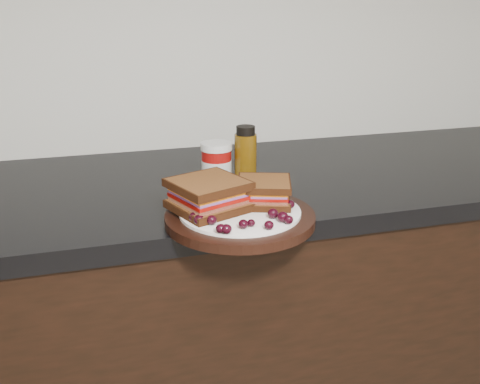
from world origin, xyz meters
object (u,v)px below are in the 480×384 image
object	(u,v)px
plate	(240,218)
condiment_jar	(217,165)
sandwich_left	(208,195)
oil_bottle	(246,157)

from	to	relation	value
plate	condiment_jar	size ratio (longest dim) A/B	2.77
sandwich_left	plate	bearing A→B (deg)	-42.60
sandwich_left	oil_bottle	world-z (taller)	oil_bottle
condiment_jar	oil_bottle	bearing A→B (deg)	-9.69
condiment_jar	sandwich_left	bearing A→B (deg)	-108.10
condiment_jar	plate	bearing A→B (deg)	-91.84
oil_bottle	plate	bearing A→B (deg)	-109.38
plate	oil_bottle	xyz separation A→B (m)	(0.07, 0.20, 0.06)
plate	oil_bottle	bearing A→B (deg)	70.62
plate	sandwich_left	bearing A→B (deg)	158.55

